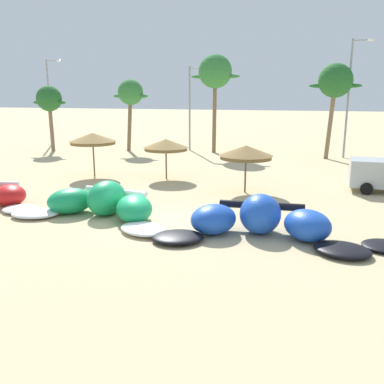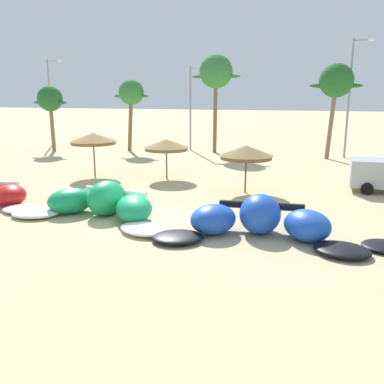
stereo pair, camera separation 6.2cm
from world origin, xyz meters
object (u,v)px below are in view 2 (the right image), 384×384
(beach_umbrella_near_van, at_px, (93,139))
(lamppost_west_center, at_px, (192,104))
(palm_left_of_gap, at_px, (216,73))
(lamppost_west, at_px, (51,98))
(kite_left, at_px, (101,204))
(palm_left, at_px, (131,94))
(palm_center_left, at_px, (336,82))
(lamppost_east_center, at_px, (351,93))
(kite_left_of_center, at_px, (259,222))
(palm_leftmost, at_px, (50,100))
(beach_umbrella_near_palms, at_px, (246,152))
(beach_umbrella_middle, at_px, (166,145))

(beach_umbrella_near_van, distance_m, lamppost_west_center, 15.29)
(beach_umbrella_near_van, relative_size, palm_left_of_gap, 0.35)
(palm_left_of_gap, relative_size, lamppost_west, 1.00)
(kite_left, xyz_separation_m, palm_left, (-8.18, 21.22, 4.88))
(palm_center_left, bearing_deg, lamppost_east_center, 40.75)
(kite_left_of_center, relative_size, palm_left, 1.22)
(kite_left, height_order, palm_left, palm_left)
(kite_left_of_center, relative_size, palm_center_left, 1.05)
(palm_left, xyz_separation_m, lamppost_west_center, (5.35, 2.31, -0.95))
(lamppost_west_center, xyz_separation_m, lamppost_east_center, (14.46, -1.01, 0.98))
(kite_left, xyz_separation_m, kite_left_of_center, (7.23, -0.61, 0.00))
(lamppost_east_center, bearing_deg, kite_left, -117.32)
(palm_leftmost, xyz_separation_m, lamppost_east_center, (27.20, 3.69, 0.60))
(beach_umbrella_near_van, height_order, lamppost_west, lamppost_west)
(palm_left, bearing_deg, beach_umbrella_near_van, -76.76)
(beach_umbrella_near_palms, distance_m, palm_center_left, 16.01)
(beach_umbrella_middle, bearing_deg, kite_left, -88.70)
(palm_leftmost, height_order, palm_left, palm_left)
(beach_umbrella_near_palms, height_order, lamppost_west_center, lamppost_west_center)
(palm_left_of_gap, bearing_deg, palm_left, -171.04)
(beach_umbrella_near_van, distance_m, palm_left_of_gap, 15.55)
(palm_leftmost, xyz_separation_m, palm_left_of_gap, (15.38, 3.65, 2.45))
(beach_umbrella_middle, height_order, palm_leftmost, palm_leftmost)
(beach_umbrella_middle, distance_m, palm_leftmost, 18.35)
(beach_umbrella_middle, xyz_separation_m, palm_left, (-7.97, 12.07, 3.23))
(beach_umbrella_near_van, relative_size, palm_leftmost, 0.50)
(palm_leftmost, height_order, palm_left_of_gap, palm_left_of_gap)
(lamppost_west_center, bearing_deg, kite_left, -83.15)
(palm_leftmost, bearing_deg, kite_left, -50.43)
(palm_left_of_gap, height_order, palm_center_left, palm_left_of_gap)
(palm_center_left, bearing_deg, palm_leftmost, -174.32)
(kite_left, xyz_separation_m, beach_umbrella_middle, (-0.21, 9.15, 1.65))
(lamppost_west_center, bearing_deg, palm_center_left, -9.15)
(beach_umbrella_near_van, height_order, palm_leftmost, palm_leftmost)
(beach_umbrella_near_van, bearing_deg, beach_umbrella_near_palms, -9.70)
(beach_umbrella_near_van, relative_size, lamppost_west, 0.34)
(lamppost_west, bearing_deg, palm_left, -14.84)
(kite_left_of_center, relative_size, palm_left_of_gap, 0.93)
(lamppost_west, xyz_separation_m, lamppost_west_center, (16.29, -0.59, -0.55))
(beach_umbrella_near_palms, distance_m, palm_leftmost, 24.37)
(kite_left_of_center, distance_m, palm_center_left, 22.99)
(kite_left, distance_m, beach_umbrella_middle, 9.30)
(beach_umbrella_near_van, xyz_separation_m, lamppost_west_center, (2.37, 14.97, 1.97))
(kite_left_of_center, xyz_separation_m, beach_umbrella_near_palms, (-1.80, 7.36, 1.70))
(beach_umbrella_middle, relative_size, palm_center_left, 0.37)
(palm_center_left, bearing_deg, beach_umbrella_middle, -130.71)
(palm_left, relative_size, lamppost_west, 0.76)
(kite_left_of_center, distance_m, lamppost_east_center, 24.06)
(palm_center_left, relative_size, lamppost_east_center, 0.80)
(kite_left, distance_m, kite_left_of_center, 7.26)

